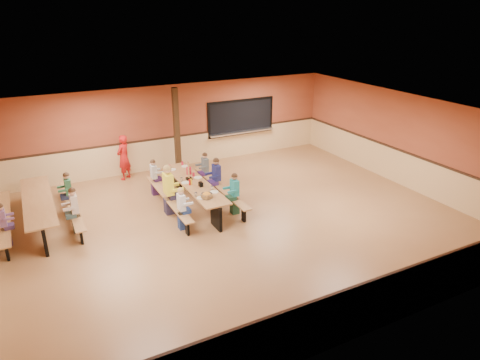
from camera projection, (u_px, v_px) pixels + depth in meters
name	position (u px, v px, depth m)	size (l,w,h in m)	color
ground	(239.00, 220.00, 11.87)	(12.00, 12.00, 0.00)	brown
room_envelope	(239.00, 198.00, 11.61)	(12.04, 10.04, 3.02)	brown
kitchen_pass_through	(241.00, 119.00, 16.49)	(2.78, 0.28, 1.38)	black
structural_post	(177.00, 131.00, 14.85)	(0.18, 0.18, 3.00)	black
cafeteria_table_main	(195.00, 189.00, 12.57)	(1.91, 3.70, 0.74)	#9E6D3E
cafeteria_table_second	(39.00, 207.00, 11.46)	(1.91, 3.70, 0.74)	#9E6D3E
seated_child_white_left	(182.00, 209.00, 11.22)	(0.35, 0.29, 1.17)	silver
seated_adult_yellow	(169.00, 190.00, 12.04)	(0.48, 0.39, 1.44)	#FFF032
seated_child_grey_left	(154.00, 177.00, 13.31)	(0.34, 0.28, 1.14)	#B7B7B7
seated_child_teal_right	(235.00, 194.00, 12.07)	(0.37, 0.30, 1.21)	teal
seated_child_navy_right	(217.00, 178.00, 13.09)	(0.40, 0.32, 1.26)	navy
seated_child_char_right	(205.00, 170.00, 13.84)	(0.35, 0.29, 1.17)	#565F62
seated_child_purple_sec	(4.00, 225.00, 10.44)	(0.33, 0.27, 1.12)	slate
seated_child_green_sec	(69.00, 193.00, 12.14)	(0.37, 0.30, 1.20)	#2D6644
seated_child_tan_sec	(75.00, 210.00, 11.07)	(0.38, 0.31, 1.23)	beige
standing_woman	(124.00, 157.00, 14.45)	(0.57, 0.37, 1.55)	red
punch_pitcher	(189.00, 171.00, 13.08)	(0.16, 0.16, 0.22)	#B5182D
chip_bowl	(207.00, 195.00, 11.46)	(0.32, 0.32, 0.15)	orange
napkin_dispenser	(201.00, 184.00, 12.19)	(0.10, 0.14, 0.13)	black
condiment_mustard	(191.00, 182.00, 12.32)	(0.06, 0.06, 0.17)	yellow
condiment_ketchup	(190.00, 182.00, 12.28)	(0.06, 0.06, 0.17)	#B2140F
table_paddle	(189.00, 175.00, 12.65)	(0.16, 0.16, 0.56)	black
place_settings	(194.00, 181.00, 12.46)	(0.65, 3.30, 0.11)	beige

